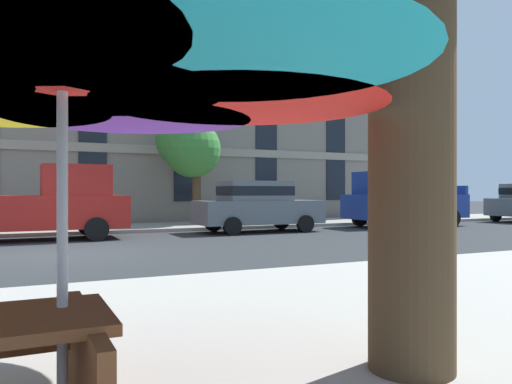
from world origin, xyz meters
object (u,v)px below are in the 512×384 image
object	(u,v)px
pickup_red	(44,205)
street_tree_middle	(189,145)
pickup_blue	(401,201)
sedan_gray	(257,205)
patio_umbrella	(62,48)

from	to	relation	value
pickup_red	street_tree_middle	xyz separation A→B (m)	(5.45, 3.44, 2.26)
pickup_red	pickup_blue	size ratio (longest dim) A/B	1.00
sedan_gray	pickup_red	bearing A→B (deg)	180.00
pickup_red	street_tree_middle	distance (m)	6.83
sedan_gray	pickup_blue	size ratio (longest dim) A/B	0.86
sedan_gray	pickup_blue	world-z (taller)	pickup_blue
pickup_blue	street_tree_middle	size ratio (longest dim) A/B	1.09
pickup_red	sedan_gray	bearing A→B (deg)	-0.00
pickup_red	street_tree_middle	world-z (taller)	street_tree_middle
pickup_blue	patio_umbrella	world-z (taller)	patio_umbrella
pickup_red	sedan_gray	size ratio (longest dim) A/B	1.16
sedan_gray	patio_umbrella	size ratio (longest dim) A/B	1.08
sedan_gray	pickup_blue	distance (m)	6.45
patio_umbrella	street_tree_middle	bearing A→B (deg)	70.23
street_tree_middle	patio_umbrella	bearing A→B (deg)	-109.77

